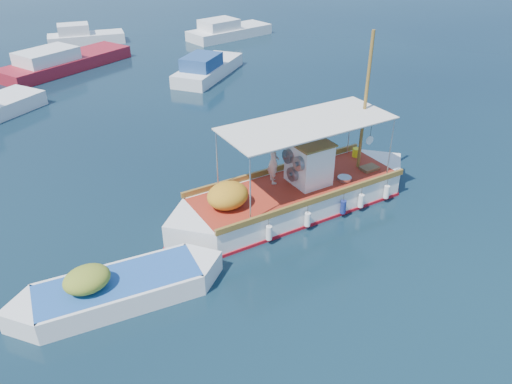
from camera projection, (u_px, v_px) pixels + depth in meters
ground at (288, 218)px, 18.30m from camera, size 160.00×160.00×0.00m
fishing_caique at (295, 195)px, 18.62m from camera, size 10.53×3.74×6.46m
dinghy at (117, 291)px, 14.40m from camera, size 6.27×2.71×1.56m
bg_boat_n at (63, 63)px, 34.00m from camera, size 9.62×5.59×1.80m
bg_boat_ne at (207, 69)px, 32.64m from camera, size 6.70×5.39×1.80m
bg_boat_e at (227, 32)px, 41.97m from camera, size 7.41×3.06×1.80m
bg_boat_far_n at (84, 38)px, 40.17m from camera, size 6.19×3.64×1.80m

